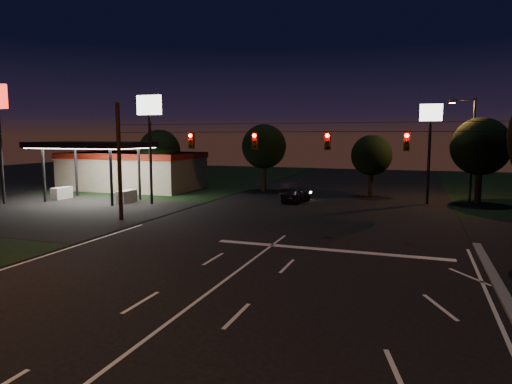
% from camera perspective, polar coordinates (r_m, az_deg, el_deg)
% --- Properties ---
extents(ground, '(140.00, 140.00, 0.00)m').
position_cam_1_polar(ground, '(14.35, -12.54, -16.81)').
color(ground, black).
rests_on(ground, ground).
extents(cross_street_left, '(20.00, 16.00, 0.02)m').
position_cam_1_polar(cross_street_left, '(38.72, -25.24, -2.21)').
color(cross_street_left, black).
rests_on(cross_street_left, ground).
extents(stop_bar, '(12.00, 0.50, 0.01)m').
position_cam_1_polar(stop_bar, '(23.65, 9.03, -7.15)').
color(stop_bar, silver).
rests_on(stop_bar, ground).
extents(utility_pole_left, '(0.28, 0.28, 8.00)m').
position_cam_1_polar(utility_pole_left, '(32.82, -16.47, -3.38)').
color(utility_pole_left, black).
rests_on(utility_pole_left, ground).
extents(signal_span, '(24.00, 0.40, 1.56)m').
position_cam_1_polar(signal_span, '(26.98, 4.30, 6.46)').
color(signal_span, black).
rests_on(signal_span, ground).
extents(gas_station, '(14.20, 16.10, 5.25)m').
position_cam_1_polar(gas_station, '(50.68, -15.42, 2.94)').
color(gas_station, gray).
rests_on(gas_station, ground).
extents(pole_sign_left_near, '(2.20, 0.30, 9.10)m').
position_cam_1_polar(pole_sign_left_near, '(39.24, -13.17, 8.62)').
color(pole_sign_left_near, black).
rests_on(pole_sign_left_near, ground).
extents(pole_sign_right, '(1.80, 0.30, 8.40)m').
position_cam_1_polar(pole_sign_right, '(41.08, 20.95, 7.23)').
color(pole_sign_right, black).
rests_on(pole_sign_right, ground).
extents(street_light_right_far, '(2.20, 0.35, 9.00)m').
position_cam_1_polar(street_light_right_far, '(43.27, 25.13, 5.67)').
color(street_light_right_far, black).
rests_on(street_light_right_far, ground).
extents(tree_far_a, '(4.20, 4.20, 6.42)m').
position_cam_1_polar(tree_far_a, '(48.24, -11.87, 5.08)').
color(tree_far_a, black).
rests_on(tree_far_a, ground).
extents(tree_far_b, '(4.60, 4.60, 6.98)m').
position_cam_1_polar(tree_far_b, '(47.65, 1.07, 5.64)').
color(tree_far_b, black).
rests_on(tree_far_b, ground).
extents(tree_far_c, '(3.80, 3.80, 5.86)m').
position_cam_1_polar(tree_far_c, '(44.40, 14.27, 4.40)').
color(tree_far_c, black).
rests_on(tree_far_c, ground).
extents(tree_far_d, '(4.80, 4.80, 7.30)m').
position_cam_1_polar(tree_far_d, '(42.50, 26.27, 5.04)').
color(tree_far_d, black).
rests_on(tree_far_d, ground).
extents(car_oncoming_a, '(2.10, 4.03, 1.31)m').
position_cam_1_polar(car_oncoming_a, '(39.91, 5.02, -0.36)').
color(car_oncoming_a, black).
rests_on(car_oncoming_a, ground).
extents(car_oncoming_b, '(2.59, 4.56, 1.42)m').
position_cam_1_polar(car_oncoming_b, '(43.71, 4.11, 0.37)').
color(car_oncoming_b, black).
rests_on(car_oncoming_b, ground).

